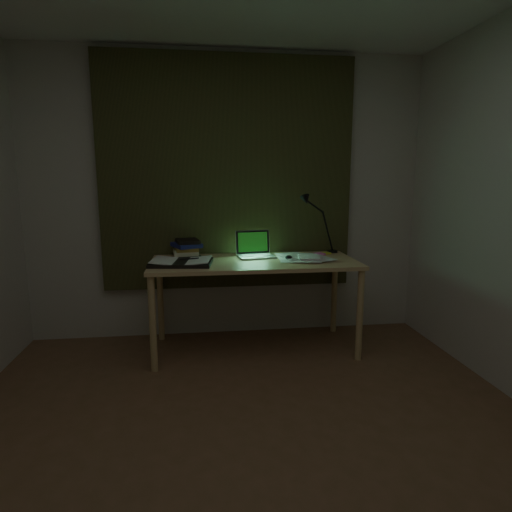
{
  "coord_description": "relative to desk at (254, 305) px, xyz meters",
  "views": [
    {
      "loc": [
        -0.25,
        -1.84,
        1.43
      ],
      "look_at": [
        0.18,
        1.44,
        0.82
      ],
      "focal_mm": 30.0,
      "sensor_mm": 36.0,
      "label": 1
    }
  ],
  "objects": [
    {
      "name": "mouse",
      "position": [
        0.29,
        0.01,
        0.4
      ],
      "size": [
        0.08,
        0.1,
        0.03
      ],
      "primitive_type": "ellipsoid",
      "rotation": [
        0.0,
        0.0,
        -0.33
      ],
      "color": "black",
      "rests_on": "desk"
    },
    {
      "name": "desk",
      "position": [
        0.0,
        0.0,
        0.0
      ],
      "size": [
        1.67,
        0.73,
        0.76
      ],
      "primitive_type": null,
      "color": "tan",
      "rests_on": "floor"
    },
    {
      "name": "curtain",
      "position": [
        -0.18,
        0.4,
        1.07
      ],
      "size": [
        2.2,
        0.06,
        2.0
      ],
      "primitive_type": "cube",
      "color": "#2F3118",
      "rests_on": "wall_back"
    },
    {
      "name": "laptop",
      "position": [
        0.04,
        0.13,
        0.49
      ],
      "size": [
        0.35,
        0.38,
        0.22
      ],
      "primitive_type": null,
      "rotation": [
        0.0,
        0.0,
        0.15
      ],
      "color": "silver",
      "rests_on": "desk"
    },
    {
      "name": "book_stack",
      "position": [
        -0.55,
        0.21,
        0.46
      ],
      "size": [
        0.25,
        0.28,
        0.16
      ],
      "primitive_type": null,
      "rotation": [
        0.0,
        0.0,
        0.26
      ],
      "color": "white",
      "rests_on": "desk"
    },
    {
      "name": "open_textbook",
      "position": [
        -0.58,
        -0.09,
        0.4
      ],
      "size": [
        0.5,
        0.39,
        0.04
      ],
      "primitive_type": null,
      "rotation": [
        0.0,
        0.0,
        -0.12
      ],
      "color": "white",
      "rests_on": "desk"
    },
    {
      "name": "sticky_pink",
      "position": [
        0.6,
        0.18,
        0.39
      ],
      "size": [
        0.1,
        0.1,
        0.02
      ],
      "primitive_type": "cube",
      "rotation": [
        0.0,
        0.0,
        0.42
      ],
      "color": "#FF63BE",
      "rests_on": "desk"
    },
    {
      "name": "desk_lamp",
      "position": [
        0.75,
        0.29,
        0.63
      ],
      "size": [
        0.36,
        0.29,
        0.5
      ],
      "primitive_type": null,
      "rotation": [
        0.0,
        0.0,
        -0.1
      ],
      "color": "black",
      "rests_on": "desk"
    },
    {
      "name": "floor",
      "position": [
        -0.18,
        -1.56,
        -0.38
      ],
      "size": [
        3.5,
        4.0,
        0.0
      ],
      "primitive_type": "cube",
      "color": "brown",
      "rests_on": "ground"
    },
    {
      "name": "loose_papers",
      "position": [
        0.4,
        0.01,
        0.39
      ],
      "size": [
        0.42,
        0.44,
        0.02
      ],
      "primitive_type": null,
      "rotation": [
        0.0,
        0.0,
        -0.14
      ],
      "color": "silver",
      "rests_on": "desk"
    },
    {
      "name": "wall_back",
      "position": [
        -0.18,
        0.44,
        0.87
      ],
      "size": [
        3.5,
        0.0,
        2.5
      ],
      "primitive_type": "cube",
      "color": "beige",
      "rests_on": "ground"
    },
    {
      "name": "sticky_yellow",
      "position": [
        0.67,
        0.22,
        0.39
      ],
      "size": [
        0.09,
        0.09,
        0.01
      ],
      "primitive_type": "cube",
      "rotation": [
        0.0,
        0.0,
        0.36
      ],
      "color": "yellow",
      "rests_on": "desk"
    }
  ]
}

